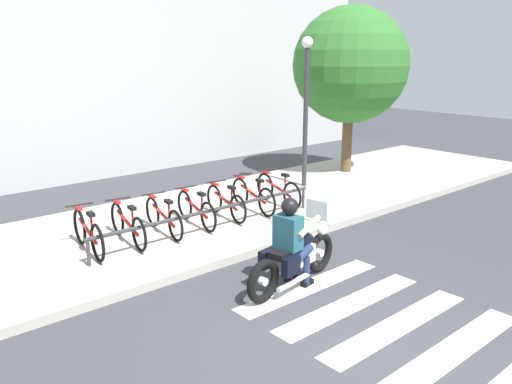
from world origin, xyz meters
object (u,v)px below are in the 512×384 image
bicycle_3 (196,209)px  bike_rack (212,211)px  bicycle_4 (226,202)px  motorcycle (294,258)px  bicycle_0 (88,233)px  tree_near_rack (350,65)px  bicycle_6 (278,190)px  bicycle_5 (253,196)px  street_lamp (306,99)px  bicycle_1 (128,225)px  bicycle_2 (163,217)px  rider (291,236)px

bicycle_3 → bike_rack: (-0.00, -0.55, 0.09)m
bicycle_4 → motorcycle: bearing=-108.7°
bicycle_4 → bike_rack: size_ratio=0.31×
motorcycle → bicycle_3: motorcycle is taller
bicycle_0 → bicycle_4: (3.00, 0.00, -0.02)m
motorcycle → tree_near_rack: 8.16m
motorcycle → bicycle_6: motorcycle is taller
bicycle_0 → bicycle_4: bicycle_0 is taller
bicycle_0 → bicycle_4: bearing=0.0°
bicycle_5 → bike_rack: bearing=-159.7°
bicycle_3 → street_lamp: street_lamp is taller
bike_rack → tree_near_rack: (6.12, 1.79, 2.58)m
bicycle_0 → bicycle_1: (0.75, 0.00, -0.01)m
bicycle_0 → bicycle_1: bicycle_0 is taller
bicycle_2 → bike_rack: size_ratio=0.32×
bicycle_4 → tree_near_rack: size_ratio=0.33×
bicycle_1 → motorcycle: bearing=-68.2°
bicycle_3 → street_lamp: (3.97, 0.84, 1.90)m
bicycle_0 → bike_rack: size_ratio=0.32×
motorcycle → bicycle_5: bearing=59.7°
bike_rack → street_lamp: size_ratio=1.31×
bicycle_1 → bike_rack: size_ratio=0.33×
street_lamp → bicycle_6: bearing=-154.0°
bicycle_2 → bicycle_6: bearing=-0.0°
bicycle_3 → bicycle_6: 2.25m
motorcycle → bicycle_1: (-1.22, 3.05, 0.03)m
rider → bike_rack: rider is taller
motorcycle → bicycle_4: (1.03, 3.05, 0.02)m
bicycle_1 → bicycle_4: 2.25m
bicycle_5 → tree_near_rack: 5.47m
street_lamp → tree_near_rack: 2.32m
motorcycle → rider: size_ratio=1.46×
bicycle_2 → bicycle_3: size_ratio=1.02×
bicycle_3 → tree_near_rack: (6.12, 1.24, 2.66)m
bicycle_0 → bicycle_4: 3.00m
bicycle_2 → tree_near_rack: tree_near_rack is taller
bike_rack → bicycle_6: bearing=13.8°
motorcycle → tree_near_rack: (6.40, 4.29, 2.68)m
bicycle_6 → bike_rack: bearing=-166.2°
rider → tree_near_rack: 8.11m
rider → bicycle_5: rider is taller
bike_rack → rider: bearing=-98.1°
bicycle_0 → tree_near_rack: 8.86m
bicycle_2 → bicycle_4: size_ratio=1.05×
bike_rack → tree_near_rack: 6.88m
bicycle_2 → bicycle_6: bicycle_6 is taller
motorcycle → bike_rack: motorcycle is taller
bicycle_0 → bicycle_6: 4.50m
bicycle_3 → bicycle_2: bearing=180.0°
bicycle_5 → street_lamp: (2.47, 0.84, 1.88)m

